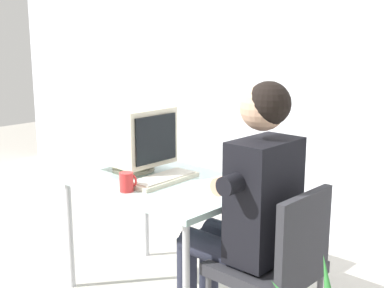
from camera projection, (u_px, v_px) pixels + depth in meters
wall_back at (334, 41)px, 3.63m from camera, size 8.00×0.10×3.00m
desk at (162, 190)px, 3.01m from camera, size 1.11×0.75×0.73m
crt_monitor at (133, 135)px, 3.16m from camera, size 0.42×0.37×0.40m
keyboard at (163, 179)px, 2.96m from camera, size 0.19×0.45×0.03m
office_chair at (277, 262)px, 2.47m from camera, size 0.45×0.45×0.87m
person_seated at (247, 203)px, 2.54m from camera, size 0.71×0.56×1.35m
desk_mug at (127, 182)px, 2.78m from camera, size 0.07×0.09×0.10m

